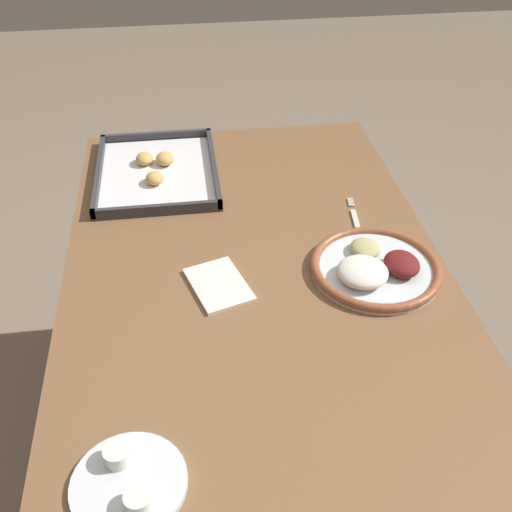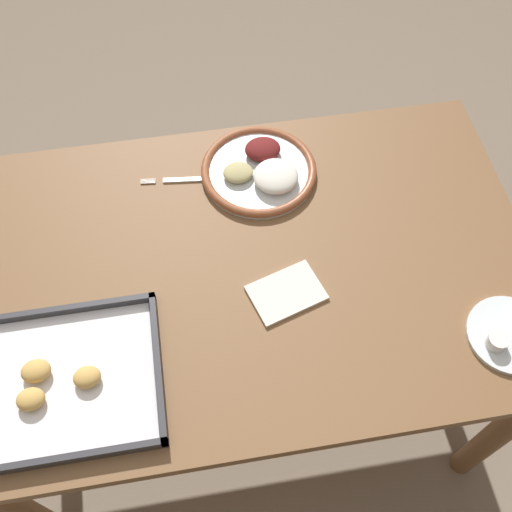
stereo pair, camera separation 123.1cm
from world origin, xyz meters
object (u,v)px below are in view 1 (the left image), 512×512
object	(u,v)px
napkin	(219,285)
baking_tray	(157,171)
dinner_plate	(375,267)
saucer_plate	(128,482)
fork	(357,224)

from	to	relation	value
napkin	baking_tray	bearing A→B (deg)	14.57
dinner_plate	saucer_plate	size ratio (longest dim) A/B	1.60
dinner_plate	fork	distance (m)	0.17
dinner_plate	saucer_plate	bearing A→B (deg)	130.43
napkin	dinner_plate	bearing A→B (deg)	-90.08
fork	napkin	distance (m)	0.38
dinner_plate	saucer_plate	xyz separation A→B (m)	(-0.42, 0.49, -0.00)
fork	napkin	world-z (taller)	napkin
dinner_plate	napkin	xyz separation A→B (m)	(0.00, 0.33, -0.01)
dinner_plate	baking_tray	bearing A→B (deg)	43.83
fork	baking_tray	size ratio (longest dim) A/B	0.51
baking_tray	napkin	bearing A→B (deg)	-165.43
fork	saucer_plate	size ratio (longest dim) A/B	1.15
saucer_plate	baking_tray	distance (m)	0.88
saucer_plate	napkin	xyz separation A→B (m)	(0.42, -0.17, -0.01)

